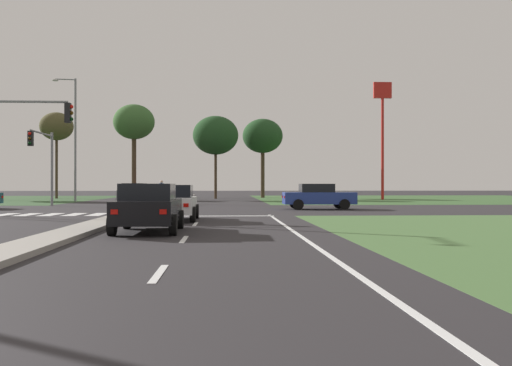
% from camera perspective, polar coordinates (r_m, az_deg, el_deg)
% --- Properties ---
extents(ground_plane, '(200.00, 200.00, 0.00)m').
position_cam_1_polar(ground_plane, '(34.58, -10.86, -2.66)').
color(ground_plane, '#282628').
extents(grass_verge_far_right, '(35.00, 35.00, 0.01)m').
position_cam_1_polar(grass_verge_far_right, '(62.36, 16.40, -1.53)').
color(grass_verge_far_right, '#385B2D').
rests_on(grass_verge_far_right, ground).
extents(median_island_near, '(1.20, 22.00, 0.14)m').
position_cam_1_polar(median_island_near, '(15.99, -20.05, -5.35)').
color(median_island_near, gray).
rests_on(median_island_near, ground).
extents(median_island_far, '(1.20, 36.00, 0.14)m').
position_cam_1_polar(median_island_far, '(59.44, -7.63, -1.54)').
color(median_island_far, '#ADA89E').
rests_on(median_island_far, ground).
extents(lane_dash_near, '(0.14, 2.00, 0.01)m').
position_cam_1_polar(lane_dash_near, '(9.93, -9.74, -8.95)').
color(lane_dash_near, silver).
rests_on(lane_dash_near, ground).
extents(lane_dash_second, '(0.14, 2.00, 0.01)m').
position_cam_1_polar(lane_dash_second, '(15.87, -7.25, -5.64)').
color(lane_dash_second, silver).
rests_on(lane_dash_second, ground).
extents(lane_dash_third, '(0.14, 2.00, 0.01)m').
position_cam_1_polar(lane_dash_third, '(21.84, -6.12, -4.13)').
color(lane_dash_third, silver).
rests_on(lane_dash_third, ground).
extents(edge_line_right, '(0.14, 24.00, 0.01)m').
position_cam_1_polar(edge_line_right, '(16.46, 4.64, -5.44)').
color(edge_line_right, silver).
rests_on(edge_line_right, ground).
extents(stop_bar_near, '(6.40, 0.50, 0.01)m').
position_cam_1_polar(stop_bar_near, '(27.29, -4.90, -3.33)').
color(stop_bar_near, silver).
rests_on(stop_bar_near, ground).
extents(crosswalk_bar_near, '(0.70, 2.80, 0.01)m').
position_cam_1_polar(crosswalk_bar_near, '(31.10, -23.96, -2.93)').
color(crosswalk_bar_near, silver).
rests_on(crosswalk_bar_near, ground).
extents(crosswalk_bar_second, '(0.70, 2.80, 0.01)m').
position_cam_1_polar(crosswalk_bar_second, '(30.71, -21.95, -2.96)').
color(crosswalk_bar_second, silver).
rests_on(crosswalk_bar_second, ground).
extents(crosswalk_bar_third, '(0.70, 2.80, 0.01)m').
position_cam_1_polar(crosswalk_bar_third, '(30.36, -19.89, -3.00)').
color(crosswalk_bar_third, silver).
rests_on(crosswalk_bar_third, ground).
extents(crosswalk_bar_fourth, '(0.70, 2.80, 0.01)m').
position_cam_1_polar(crosswalk_bar_fourth, '(30.05, -17.79, -3.03)').
color(crosswalk_bar_fourth, silver).
rests_on(crosswalk_bar_fourth, ground).
extents(crosswalk_bar_fifth, '(0.70, 2.80, 0.01)m').
position_cam_1_polar(crosswalk_bar_fifth, '(29.78, -15.64, -3.06)').
color(crosswalk_bar_fifth, silver).
rests_on(crosswalk_bar_fifth, ground).
extents(car_black_near, '(2.02, 4.16, 1.55)m').
position_cam_1_polar(car_black_near, '(18.45, -10.76, -2.42)').
color(car_black_near, black).
rests_on(car_black_near, ground).
extents(car_blue_second, '(4.40, 2.05, 1.56)m').
position_cam_1_polar(car_blue_second, '(35.01, 6.29, -1.33)').
color(car_blue_second, navy).
rests_on(car_blue_second, ground).
extents(car_grey_third, '(2.09, 4.49, 1.61)m').
position_cam_1_polar(car_grey_third, '(44.38, -12.14, -1.04)').
color(car_grey_third, slate).
rests_on(car_grey_third, ground).
extents(car_red_sixth, '(2.09, 4.50, 1.47)m').
position_cam_1_polar(car_red_sixth, '(61.63, -9.66, -0.85)').
color(car_red_sixth, '#A31919').
rests_on(car_red_sixth, ground).
extents(car_white_seventh, '(2.03, 4.20, 1.50)m').
position_cam_1_polar(car_white_seventh, '(24.19, -8.35, -1.93)').
color(car_white_seventh, silver).
rests_on(car_white_seventh, ground).
extents(car_maroon_eighth, '(2.02, 4.41, 1.56)m').
position_cam_1_polar(car_maroon_eighth, '(55.71, -10.37, -0.88)').
color(car_maroon_eighth, maroon).
rests_on(car_maroon_eighth, ground).
extents(traffic_signal_near_left, '(5.05, 0.32, 5.73)m').
position_cam_1_polar(traffic_signal_near_left, '(29.63, -23.80, 4.60)').
color(traffic_signal_near_left, gray).
rests_on(traffic_signal_near_left, ground).
extents(traffic_signal_far_left, '(0.32, 4.78, 5.19)m').
position_cam_1_polar(traffic_signal_far_left, '(40.96, -20.55, 2.78)').
color(traffic_signal_far_left, gray).
rests_on(traffic_signal_far_left, ground).
extents(street_lamp_third, '(2.07, 0.46, 10.99)m').
position_cam_1_polar(street_lamp_third, '(53.33, -17.86, 4.71)').
color(street_lamp_third, gray).
rests_on(street_lamp_third, ground).
extents(pedestrian_at_median, '(0.34, 0.34, 1.68)m').
position_cam_1_polar(pedestrian_at_median, '(42.85, -9.48, -0.63)').
color(pedestrian_at_median, '#232833').
rests_on(pedestrian_at_median, median_island_far).
extents(fastfood_pole_sign, '(1.80, 0.40, 11.72)m').
position_cam_1_polar(fastfood_pole_sign, '(58.30, 12.59, 6.78)').
color(fastfood_pole_sign, red).
rests_on(fastfood_pole_sign, ground).
extents(treeline_second, '(3.54, 3.54, 9.27)m').
position_cam_1_polar(treeline_second, '(64.85, -19.41, 5.34)').
color(treeline_second, '#423323').
rests_on(treeline_second, ground).
extents(treeline_third, '(4.32, 4.32, 9.94)m').
position_cam_1_polar(treeline_third, '(61.29, -12.17, 5.93)').
color(treeline_third, '#423323').
rests_on(treeline_third, ground).
extents(treeline_fourth, '(4.84, 4.84, 8.80)m').
position_cam_1_polar(treeline_fourth, '(60.61, -4.08, 4.79)').
color(treeline_fourth, '#423323').
rests_on(treeline_fourth, ground).
extents(treeline_fifth, '(4.59, 4.59, 9.01)m').
position_cam_1_polar(treeline_fifth, '(64.89, 0.67, 4.70)').
color(treeline_fifth, '#423323').
rests_on(treeline_fifth, ground).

